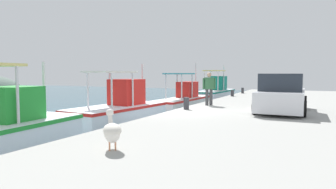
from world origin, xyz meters
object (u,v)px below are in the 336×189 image
(parked_car, at_px, (282,94))
(fishing_boat_fourth, at_px, (216,92))
(fishing_boat_second, at_px, (119,109))
(mooring_bollard_third, at_px, (232,93))
(pelican, at_px, (112,131))
(mooring_bollard_second, at_px, (186,103))
(mooring_bollard_fourth, at_px, (243,91))
(fishing_boat_third, at_px, (183,99))
(fisherman_standing, at_px, (209,87))

(parked_car, bearing_deg, fishing_boat_fourth, 27.82)
(fishing_boat_fourth, relative_size, parked_car, 1.44)
(fishing_boat_fourth, distance_m, parked_car, 13.93)
(fishing_boat_second, distance_m, mooring_bollard_third, 9.11)
(pelican, bearing_deg, mooring_bollard_second, 10.32)
(fishing_boat_second, bearing_deg, parked_car, -79.99)
(fishing_boat_fourth, bearing_deg, mooring_bollard_fourth, -123.86)
(pelican, distance_m, mooring_bollard_second, 7.03)
(fishing_boat_second, xyz_separation_m, fishing_boat_third, (6.70, -0.47, -0.08))
(pelican, bearing_deg, mooring_bollard_third, 4.77)
(fishing_boat_third, distance_m, fishing_boat_fourth, 6.87)
(fishing_boat_second, relative_size, mooring_bollard_third, 12.94)
(fisherman_standing, bearing_deg, mooring_bollard_third, 3.32)
(parked_car, xyz_separation_m, mooring_bollard_fourth, (10.49, 3.80, -0.49))
(fishing_boat_third, relative_size, pelican, 7.31)
(pelican, height_order, mooring_bollard_second, pelican)
(pelican, distance_m, parked_car, 8.32)
(fishing_boat_third, xyz_separation_m, mooring_bollard_third, (1.75, -2.92, 0.41))
(mooring_bollard_third, bearing_deg, fishing_boat_second, 158.14)
(fisherman_standing, relative_size, parked_car, 0.39)
(fishing_boat_fourth, xyz_separation_m, fisherman_standing, (-11.25, -3.04, 0.99))
(fishing_boat_third, bearing_deg, fishing_boat_second, 175.96)
(pelican, relative_size, mooring_bollard_fourth, 1.84)
(fishing_boat_fourth, height_order, mooring_bollard_fourth, fishing_boat_fourth)
(fishing_boat_third, height_order, parked_car, fishing_boat_third)
(fishing_boat_third, bearing_deg, fishing_boat_fourth, -1.93)
(fisherman_standing, height_order, mooring_bollard_third, fisherman_standing)
(fishing_boat_fourth, bearing_deg, fishing_boat_third, 178.07)
(fishing_boat_second, relative_size, mooring_bollard_fourth, 12.32)
(mooring_bollard_second, bearing_deg, fisherman_standing, -9.89)
(fisherman_standing, xyz_separation_m, mooring_bollard_third, (6.14, 0.36, -0.68))
(fishing_boat_fourth, height_order, pelican, fishing_boat_fourth)
(pelican, xyz_separation_m, mooring_bollard_second, (6.91, 1.26, -0.13))
(pelican, height_order, mooring_bollard_fourth, pelican)
(fishing_boat_third, xyz_separation_m, mooring_bollard_fourth, (5.06, -2.92, 0.42))
(parked_car, height_order, mooring_bollard_second, parked_car)
(parked_car, height_order, mooring_bollard_fourth, parked_car)
(pelican, bearing_deg, mooring_bollard_fourth, 3.91)
(fisherman_standing, distance_m, mooring_bollard_second, 2.17)
(fishing_boat_second, distance_m, pelican, 8.12)
(mooring_bollard_second, xyz_separation_m, mooring_bollard_third, (8.18, 0.00, -0.05))
(fishing_boat_third, relative_size, fisherman_standing, 3.76)
(fishing_boat_fourth, relative_size, fisherman_standing, 3.68)
(mooring_bollard_fourth, bearing_deg, pelican, -176.09)
(fisherman_standing, bearing_deg, mooring_bollard_second, 170.11)
(mooring_bollard_second, bearing_deg, fishing_boat_third, 24.41)
(fishing_boat_third, distance_m, mooring_bollard_second, 7.07)
(fishing_boat_third, distance_m, parked_car, 8.69)
(pelican, height_order, mooring_bollard_third, pelican)
(parked_car, bearing_deg, fisherman_standing, 73.17)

